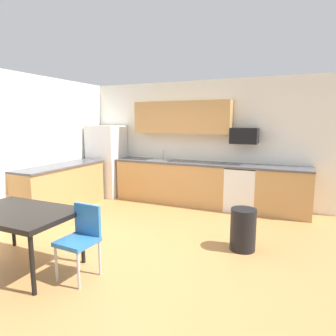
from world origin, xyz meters
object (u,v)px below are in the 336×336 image
dining_table (19,215)px  microwave (244,136)px  oven_range (241,188)px  chair_near_table (81,235)px  refrigerator (107,161)px  trash_bin (243,229)px

dining_table → microwave: bearing=59.9°
oven_range → chair_near_table: oven_range is taller
refrigerator → chair_near_table: size_ratio=2.02×
refrigerator → trash_bin: bearing=-26.9°
microwave → chair_near_table: 3.85m
microwave → refrigerator: bearing=-176.8°
dining_table → trash_bin: bearing=33.3°
microwave → trash_bin: size_ratio=0.90×
oven_range → trash_bin: 1.95m
microwave → dining_table: (-2.10, -3.63, -0.85)m
microwave → dining_table: size_ratio=0.39×
dining_table → chair_near_table: 0.88m
refrigerator → trash_bin: (3.62, -1.83, -0.56)m
dining_table → trash_bin: dining_table is taller
oven_range → chair_near_table: bearing=-110.3°
refrigerator → dining_table: refrigerator is taller
dining_table → trash_bin: (2.47, 1.62, -0.37)m
trash_bin → microwave: bearing=100.2°
dining_table → chair_near_table: size_ratio=1.65×
microwave → dining_table: 4.28m
oven_range → trash_bin: (0.36, -1.91, -0.16)m
chair_near_table → trash_bin: chair_near_table is taller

